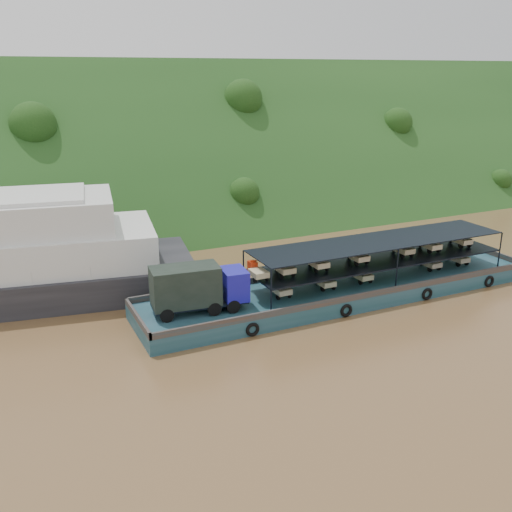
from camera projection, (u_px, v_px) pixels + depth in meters
name	position (u px, v px, depth m)	size (l,w,h in m)	color
ground	(293.00, 299.00, 47.67)	(160.00, 160.00, 0.00)	brown
hillside	(167.00, 209.00, 78.62)	(140.00, 28.00, 28.00)	#193A15
cargo_barge	(329.00, 287.00, 47.12)	(35.00, 7.18, 4.79)	#123B41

